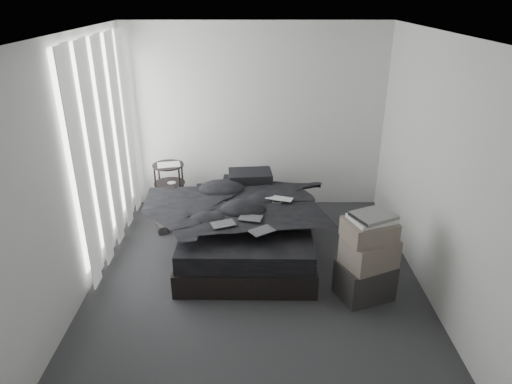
{
  "coord_description": "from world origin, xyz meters",
  "views": [
    {
      "loc": [
        -0.01,
        -4.16,
        2.96
      ],
      "look_at": [
        0.0,
        0.8,
        0.75
      ],
      "focal_mm": 32.0,
      "sensor_mm": 36.0,
      "label": 1
    }
  ],
  "objects_px": {
    "laptop": "(278,195)",
    "bed": "(247,241)",
    "side_stand": "(170,191)",
    "box_lower": "(364,280)"
  },
  "relations": [
    {
      "from": "bed",
      "to": "side_stand",
      "type": "distance_m",
      "value": 1.44
    },
    {
      "from": "bed",
      "to": "box_lower",
      "type": "bearing_deg",
      "value": -35.63
    },
    {
      "from": "side_stand",
      "to": "box_lower",
      "type": "height_order",
      "value": "side_stand"
    },
    {
      "from": "laptop",
      "to": "box_lower",
      "type": "bearing_deg",
      "value": -29.02
    },
    {
      "from": "laptop",
      "to": "bed",
      "type": "bearing_deg",
      "value": -154.5
    },
    {
      "from": "bed",
      "to": "laptop",
      "type": "xyz_separation_m",
      "value": [
        0.37,
        0.04,
        0.59
      ]
    },
    {
      "from": "box_lower",
      "to": "bed",
      "type": "bearing_deg",
      "value": 143.56
    },
    {
      "from": "bed",
      "to": "box_lower",
      "type": "height_order",
      "value": "box_lower"
    },
    {
      "from": "bed",
      "to": "box_lower",
      "type": "xyz_separation_m",
      "value": [
        1.23,
        -0.91,
        0.06
      ]
    },
    {
      "from": "bed",
      "to": "side_stand",
      "type": "relative_size",
      "value": 2.56
    }
  ]
}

